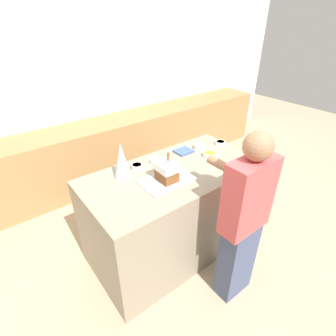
% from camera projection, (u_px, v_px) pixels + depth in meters
% --- Properties ---
extents(ground_plane, '(12.00, 12.00, 0.00)m').
position_uv_depth(ground_plane, '(174.00, 245.00, 2.88)').
color(ground_plane, tan).
extents(wall_back, '(8.00, 0.05, 2.60)m').
position_uv_depth(wall_back, '(83.00, 89.00, 3.61)').
color(wall_back, beige).
rests_on(wall_back, ground_plane).
extents(back_cabinet_block, '(6.00, 0.60, 0.89)m').
position_uv_depth(back_cabinet_block, '(101.00, 153.00, 3.82)').
color(back_cabinet_block, '#9E7547').
rests_on(back_cabinet_block, ground_plane).
extents(kitchen_island, '(1.69, 0.86, 0.95)m').
position_uv_depth(kitchen_island, '(174.00, 211.00, 2.64)').
color(kitchen_island, gray).
rests_on(kitchen_island, ground_plane).
extents(baking_tray, '(0.46, 0.30, 0.01)m').
position_uv_depth(baking_tray, '(167.00, 180.00, 2.26)').
color(baking_tray, '#9E9EA8').
rests_on(baking_tray, kitchen_island).
extents(gingerbread_house, '(0.16, 0.19, 0.24)m').
position_uv_depth(gingerbread_house, '(167.00, 171.00, 2.21)').
color(gingerbread_house, brown).
rests_on(gingerbread_house, baking_tray).
extents(decorative_tree, '(0.15, 0.15, 0.32)m').
position_uv_depth(decorative_tree, '(122.00, 161.00, 2.23)').
color(decorative_tree, silver).
rests_on(decorative_tree, kitchen_island).
extents(candy_bowl_center_rear, '(0.11, 0.11, 0.05)m').
position_uv_depth(candy_bowl_center_rear, '(199.00, 146.00, 2.79)').
color(candy_bowl_center_rear, white).
rests_on(candy_bowl_center_rear, kitchen_island).
extents(candy_bowl_front_corner, '(0.14, 0.14, 0.04)m').
position_uv_depth(candy_bowl_front_corner, '(210.00, 154.00, 2.64)').
color(candy_bowl_front_corner, silver).
rests_on(candy_bowl_front_corner, kitchen_island).
extents(candy_bowl_near_tray_left, '(0.11, 0.11, 0.04)m').
position_uv_depth(candy_bowl_near_tray_left, '(220.00, 143.00, 2.87)').
color(candy_bowl_near_tray_left, white).
rests_on(candy_bowl_near_tray_left, kitchen_island).
extents(candy_bowl_behind_tray, '(0.10, 0.10, 0.04)m').
position_uv_depth(candy_bowl_behind_tray, '(137.00, 166.00, 2.42)').
color(candy_bowl_behind_tray, silver).
rests_on(candy_bowl_behind_tray, kitchen_island).
extents(candy_bowl_far_right, '(0.09, 0.09, 0.04)m').
position_uv_depth(candy_bowl_far_right, '(155.00, 160.00, 2.53)').
color(candy_bowl_far_right, white).
rests_on(candy_bowl_far_right, kitchen_island).
extents(cookbook, '(0.18, 0.15, 0.02)m').
position_uv_depth(cookbook, '(184.00, 151.00, 2.72)').
color(cookbook, '#3F598C').
rests_on(cookbook, kitchen_island).
extents(person, '(0.41, 0.51, 1.56)m').
position_uv_depth(person, '(243.00, 222.00, 2.03)').
color(person, '#424C6B').
rests_on(person, ground_plane).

